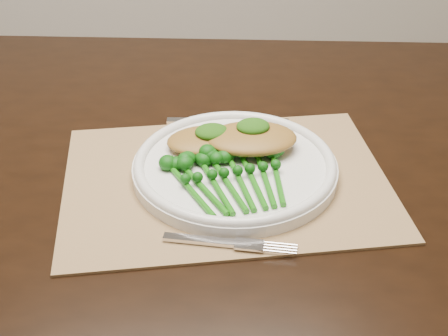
{
  "coord_description": "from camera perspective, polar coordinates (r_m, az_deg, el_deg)",
  "views": [
    {
      "loc": [
        0.06,
        -0.77,
        1.28
      ],
      "look_at": [
        0.15,
        -0.04,
        0.78
      ],
      "focal_mm": 50.0,
      "sensor_mm": 36.0,
      "label": 1
    }
  ],
  "objects": [
    {
      "name": "broccolini_bundle",
      "position": [
        0.86,
        1.03,
        -1.49
      ],
      "size": [
        0.17,
        0.18,
        0.04
      ],
      "rotation": [
        0.0,
        0.0,
        0.15
      ],
      "color": "#16630D",
      "rests_on": "dinner_plate"
    },
    {
      "name": "knife",
      "position": [
        1.05,
        -0.75,
        4.29
      ],
      "size": [
        0.2,
        0.04,
        0.01
      ],
      "rotation": [
        0.0,
        0.0,
        -0.14
      ],
      "color": "silver",
      "rests_on": "placemat"
    },
    {
      "name": "pesto_dollop_right",
      "position": [
        0.94,
        2.67,
        3.82
      ],
      "size": [
        0.05,
        0.04,
        0.02
      ],
      "primitive_type": "ellipsoid",
      "color": "#143E08",
      "rests_on": "chicken_fillet_right"
    },
    {
      "name": "chicken_fillet_right",
      "position": [
        0.94,
        2.54,
        2.73
      ],
      "size": [
        0.14,
        0.1,
        0.03
      ],
      "primitive_type": "ellipsoid",
      "rotation": [
        0.0,
        0.0,
        -0.06
      ],
      "color": "olive",
      "rests_on": "dinner_plate"
    },
    {
      "name": "fork",
      "position": [
        0.79,
        1.32,
        -6.95
      ],
      "size": [
        0.17,
        0.06,
        0.01
      ],
      "rotation": [
        0.0,
        0.0,
        -0.27
      ],
      "color": "silver",
      "rests_on": "placemat"
    },
    {
      "name": "dining_table",
      "position": [
        1.23,
        -3.66,
        -12.99
      ],
      "size": [
        1.73,
        1.15,
        0.75
      ],
      "rotation": [
        0.0,
        0.0,
        -0.16
      ],
      "color": "black",
      "rests_on": "ground"
    },
    {
      "name": "dinner_plate",
      "position": [
        0.91,
        1.0,
        0.21
      ],
      "size": [
        0.3,
        0.3,
        0.03
      ],
      "color": "silver",
      "rests_on": "placemat"
    },
    {
      "name": "pesto_dollop_left",
      "position": [
        0.94,
        -1.13,
        3.33
      ],
      "size": [
        0.05,
        0.04,
        0.02
      ],
      "primitive_type": "ellipsoid",
      "color": "#143E08",
      "rests_on": "chicken_fillet_left"
    },
    {
      "name": "placemat",
      "position": [
        0.91,
        0.19,
        -1.17
      ],
      "size": [
        0.47,
        0.35,
        0.0
      ],
      "primitive_type": "cube",
      "rotation": [
        0.0,
        0.0,
        0.01
      ],
      "color": "#94734B",
      "rests_on": "dining_table"
    },
    {
      "name": "chicken_fillet_left",
      "position": [
        0.95,
        -1.71,
        2.56
      ],
      "size": [
        0.12,
        0.09,
        0.02
      ],
      "primitive_type": "ellipsoid",
      "rotation": [
        0.0,
        0.0,
        0.06
      ],
      "color": "olive",
      "rests_on": "dinner_plate"
    }
  ]
}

